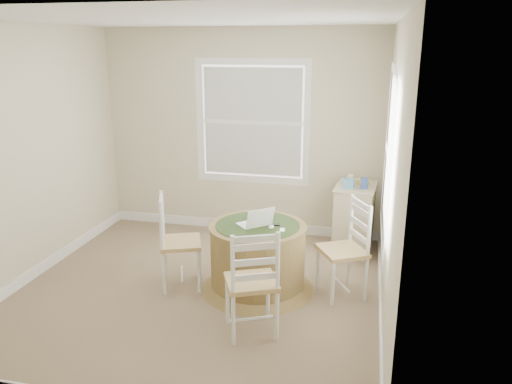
% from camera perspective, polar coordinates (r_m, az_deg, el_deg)
% --- Properties ---
extents(room, '(3.64, 3.64, 2.64)m').
position_cam_1_polar(room, '(4.81, -4.67, 3.36)').
color(room, '#826F53').
rests_on(room, ground).
extents(round_table, '(1.14, 1.14, 0.69)m').
position_cam_1_polar(round_table, '(5.02, 0.18, -7.11)').
color(round_table, olive).
rests_on(round_table, ground).
extents(chair_left, '(0.53, 0.54, 0.95)m').
position_cam_1_polar(chair_left, '(5.11, -8.62, -5.69)').
color(chair_left, white).
rests_on(chair_left, ground).
extents(chair_near, '(0.55, 0.54, 0.95)m').
position_cam_1_polar(chair_near, '(4.26, -0.53, -10.18)').
color(chair_near, white).
rests_on(chair_near, ground).
extents(chair_right, '(0.55, 0.56, 0.95)m').
position_cam_1_polar(chair_right, '(4.93, 9.82, -6.60)').
color(chair_right, white).
rests_on(chair_right, ground).
extents(laptop, '(0.40, 0.39, 0.21)m').
position_cam_1_polar(laptop, '(4.89, -0.07, -3.52)').
color(laptop, white).
rests_on(laptop, round_table).
extents(mouse, '(0.07, 0.09, 0.03)m').
position_cam_1_polar(mouse, '(4.84, 1.75, -4.01)').
color(mouse, white).
rests_on(mouse, round_table).
extents(phone, '(0.06, 0.10, 0.02)m').
position_cam_1_polar(phone, '(4.78, 3.02, -4.41)').
color(phone, '#B7BABF').
rests_on(phone, round_table).
extents(keys, '(0.07, 0.06, 0.02)m').
position_cam_1_polar(keys, '(4.90, 2.39, -3.81)').
color(keys, black).
rests_on(keys, round_table).
extents(corner_chest, '(0.50, 0.64, 0.81)m').
position_cam_1_polar(corner_chest, '(6.03, 11.11, -2.99)').
color(corner_chest, beige).
rests_on(corner_chest, ground).
extents(tissue_box, '(0.13, 0.13, 0.10)m').
position_cam_1_polar(tissue_box, '(5.78, 10.48, 0.95)').
color(tissue_box, '#5494C1').
rests_on(tissue_box, corner_chest).
extents(box_yellow, '(0.16, 0.11, 0.06)m').
position_cam_1_polar(box_yellow, '(5.97, 12.09, 1.15)').
color(box_yellow, '#ECC253').
rests_on(box_yellow, corner_chest).
extents(box_blue, '(0.09, 0.09, 0.12)m').
position_cam_1_polar(box_blue, '(5.79, 12.30, 0.96)').
color(box_blue, '#3652A2').
rests_on(box_blue, corner_chest).
extents(cup_cream, '(0.07, 0.07, 0.09)m').
position_cam_1_polar(cup_cream, '(6.04, 10.74, 1.57)').
color(cup_cream, beige).
rests_on(cup_cream, corner_chest).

